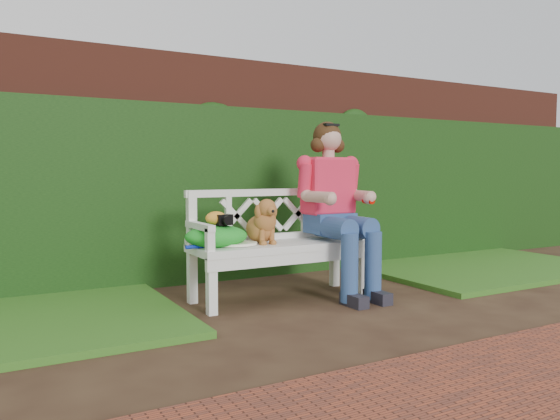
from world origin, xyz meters
TOP-DOWN VIEW (x-y plane):
  - ground at (0.00, 0.00)m, footprint 60.00×60.00m
  - brick_wall at (0.00, 1.90)m, footprint 10.00×0.30m
  - ivy_hedge at (0.00, 1.68)m, footprint 10.00×0.18m
  - grass_right at (2.40, 0.90)m, footprint 2.60×2.00m
  - brick_paving at (0.00, -1.60)m, footprint 4.00×1.20m
  - garden_bench at (-0.21, 0.67)m, footprint 1.59×0.62m
  - seated_woman at (0.30, 0.65)m, footprint 0.90×1.03m
  - dog at (-0.37, 0.68)m, footprint 0.32×0.38m
  - tennis_racket at (-0.64, 0.64)m, footprint 0.68×0.50m
  - green_bag at (-0.78, 0.68)m, footprint 0.61×0.55m
  - camera_item at (-0.73, 0.64)m, footprint 0.13×0.11m
  - baseball_glove at (-0.78, 0.67)m, footprint 0.18×0.14m

SIDE VIEW (x-z plane):
  - ground at x=0.00m, z-range 0.00..0.00m
  - brick_paving at x=0.00m, z-range 0.00..0.03m
  - grass_right at x=2.40m, z-range 0.00..0.05m
  - garden_bench at x=-0.21m, z-range 0.00..0.48m
  - tennis_racket at x=-0.64m, z-range 0.48..0.51m
  - green_bag at x=-0.78m, z-range 0.48..0.65m
  - dog at x=-0.37m, z-range 0.48..0.85m
  - camera_item at x=-0.73m, z-range 0.65..0.74m
  - baseball_glove at x=-0.78m, z-range 0.65..0.76m
  - seated_woman at x=0.30m, z-range 0.00..1.54m
  - ivy_hedge at x=0.00m, z-range 0.00..1.70m
  - brick_wall at x=0.00m, z-range 0.00..2.20m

